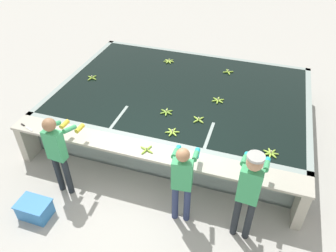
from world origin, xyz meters
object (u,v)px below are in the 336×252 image
(worker_2, at_px, (249,189))
(knife_0, at_px, (25,126))
(banana_bunch_floating_4, at_px, (172,132))
(banana_bunch_floating_6, at_px, (271,153))
(banana_bunch_floating_3, at_px, (169,61))
(worker_1, at_px, (182,178))
(banana_bunch_floating_5, at_px, (92,78))
(banana_bunch_floating_2, at_px, (218,100))
(worker_0, at_px, (58,149))
(banana_bunch_floating_1, at_px, (199,120))
(crate, at_px, (35,209))
(banana_bunch_floating_7, at_px, (166,112))
(banana_bunch_floating_0, at_px, (228,72))
(banana_bunch_ledge_0, at_px, (147,150))

(worker_2, distance_m, knife_0, 4.29)
(banana_bunch_floating_4, xyz_separation_m, banana_bunch_floating_6, (1.79, -0.03, -0.00))
(banana_bunch_floating_3, height_order, banana_bunch_floating_6, same)
(worker_1, distance_m, worker_2, 1.02)
(banana_bunch_floating_5, bearing_deg, worker_2, -32.33)
(knife_0, bearing_deg, banana_bunch_floating_2, 31.36)
(worker_0, distance_m, banana_bunch_floating_1, 2.67)
(worker_1, bearing_deg, banana_bunch_floating_4, 114.83)
(banana_bunch_floating_2, height_order, banana_bunch_floating_3, same)
(banana_bunch_floating_1, relative_size, crate, 0.46)
(worker_1, bearing_deg, crate, -162.11)
(banana_bunch_floating_7, bearing_deg, banana_bunch_floating_0, 66.55)
(banana_bunch_floating_0, height_order, banana_bunch_floating_4, same)
(crate, bearing_deg, banana_bunch_ledge_0, 38.70)
(banana_bunch_floating_5, bearing_deg, crate, -80.29)
(worker_0, height_order, worker_1, worker_0)
(banana_bunch_floating_6, height_order, banana_bunch_floating_7, same)
(worker_0, relative_size, banana_bunch_floating_5, 5.97)
(banana_bunch_floating_7, relative_size, crate, 0.51)
(banana_bunch_floating_2, bearing_deg, knife_0, -148.64)
(banana_bunch_floating_3, height_order, banana_bunch_floating_4, same)
(worker_1, bearing_deg, banana_bunch_floating_0, 88.92)
(crate, bearing_deg, banana_bunch_floating_1, 47.17)
(worker_0, distance_m, banana_bunch_ledge_0, 1.51)
(worker_2, bearing_deg, knife_0, 174.09)
(worker_1, xyz_separation_m, banana_bunch_floating_7, (-0.82, 1.70, -0.05))
(worker_2, xyz_separation_m, banana_bunch_ledge_0, (-1.80, 0.53, -0.19))
(worker_2, distance_m, banana_bunch_floating_7, 2.53)
(worker_1, relative_size, banana_bunch_ledge_0, 5.70)
(banana_bunch_floating_2, relative_size, banana_bunch_floating_3, 1.00)
(banana_bunch_floating_0, height_order, banana_bunch_floating_6, same)
(banana_bunch_floating_0, bearing_deg, banana_bunch_floating_4, -102.49)
(worker_0, height_order, banana_bunch_floating_3, worker_0)
(banana_bunch_floating_0, distance_m, banana_bunch_floating_7, 2.25)
(banana_bunch_floating_4, bearing_deg, banana_bunch_floating_0, 77.51)
(banana_bunch_floating_2, bearing_deg, worker_1, -91.93)
(banana_bunch_floating_0, bearing_deg, worker_2, -76.07)
(worker_2, bearing_deg, banana_bunch_floating_0, 103.93)
(worker_1, height_order, knife_0, worker_1)
(worker_0, xyz_separation_m, banana_bunch_floating_2, (2.27, 2.52, -0.11))
(knife_0, bearing_deg, banana_bunch_floating_1, 21.55)
(worker_1, height_order, banana_bunch_floating_2, worker_1)
(banana_bunch_floating_7, relative_size, banana_bunch_ledge_0, 1.02)
(banana_bunch_floating_4, bearing_deg, knife_0, -165.69)
(banana_bunch_floating_2, xyz_separation_m, banana_bunch_ledge_0, (-0.88, -1.95, 0.00))
(worker_2, height_order, banana_bunch_floating_1, worker_2)
(banana_bunch_floating_5, bearing_deg, banana_bunch_ledge_0, -42.63)
(banana_bunch_floating_3, height_order, crate, banana_bunch_floating_3)
(banana_bunch_floating_4, bearing_deg, banana_bunch_floating_1, 54.87)
(banana_bunch_floating_4, relative_size, banana_bunch_floating_5, 1.02)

